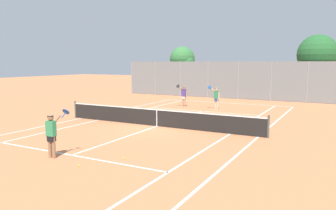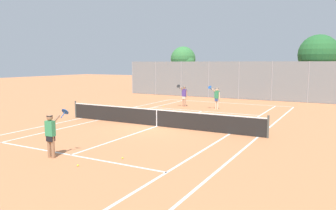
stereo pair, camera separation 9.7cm
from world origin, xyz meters
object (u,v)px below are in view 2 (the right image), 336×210
at_px(tree_behind_left, 184,60).
at_px(player_far_right, 217,97).
at_px(loose_tennis_ball_3, 164,106).
at_px(player_near_side, 51,133).
at_px(tree_behind_right, 318,55).
at_px(loose_tennis_ball_0, 166,117).
at_px(player_far_left, 184,95).
at_px(loose_tennis_ball_2, 50,127).
at_px(tennis_net, 157,117).
at_px(loose_tennis_ball_4, 78,165).
at_px(loose_tennis_ball_1, 123,158).

bearing_deg(tree_behind_left, player_far_right, -53.13).
distance_m(player_far_right, loose_tennis_ball_3, 4.35).
relative_size(player_near_side, tree_behind_right, 0.29).
xyz_separation_m(player_far_right, loose_tennis_ball_0, (-1.55, -5.05, -0.89)).
bearing_deg(player_far_left, loose_tennis_ball_0, -76.90).
xyz_separation_m(loose_tennis_ball_2, tree_behind_right, (11.28, 22.55, 4.11)).
height_order(tennis_net, loose_tennis_ball_0, tennis_net).
bearing_deg(tree_behind_right, loose_tennis_ball_4, -101.20).
relative_size(player_far_left, loose_tennis_ball_0, 26.88).
distance_m(player_far_right, loose_tennis_ball_4, 15.13).
relative_size(player_far_left, loose_tennis_ball_2, 26.88).
xyz_separation_m(tennis_net, loose_tennis_ball_3, (-3.63, 7.22, -0.48)).
bearing_deg(player_far_left, tennis_net, -74.73).
bearing_deg(player_near_side, loose_tennis_ball_1, 24.96).
height_order(tennis_net, player_near_side, player_near_side).
relative_size(tennis_net, loose_tennis_ball_4, 181.82).
height_order(loose_tennis_ball_2, loose_tennis_ball_3, same).
xyz_separation_m(player_near_side, loose_tennis_ball_4, (1.57, -0.30, -0.89)).
relative_size(player_far_right, loose_tennis_ball_3, 26.88).
bearing_deg(player_far_left, tree_behind_right, 52.98).
xyz_separation_m(loose_tennis_ball_0, loose_tennis_ball_3, (-2.67, 4.46, 0.00)).
bearing_deg(tennis_net, player_far_left, 105.27).
height_order(player_near_side, loose_tennis_ball_0, player_near_side).
xyz_separation_m(loose_tennis_ball_1, tree_behind_left, (-9.08, 23.88, 3.73)).
bearing_deg(loose_tennis_ball_2, loose_tennis_ball_3, 83.60).
relative_size(loose_tennis_ball_1, tree_behind_right, 0.01).
bearing_deg(loose_tennis_ball_4, player_far_left, 102.48).
height_order(player_far_left, loose_tennis_ball_2, player_far_left).
bearing_deg(loose_tennis_ball_2, tennis_net, 32.98).
relative_size(player_near_side, loose_tennis_ball_1, 26.88).
xyz_separation_m(player_near_side, loose_tennis_ball_0, (-0.59, 9.73, -0.89)).
relative_size(player_far_left, player_far_right, 1.00).
relative_size(loose_tennis_ball_4, tree_behind_left, 0.01).
xyz_separation_m(player_far_right, loose_tennis_ball_2, (-5.37, -10.92, -0.89)).
relative_size(loose_tennis_ball_4, tree_behind_right, 0.01).
height_order(loose_tennis_ball_0, loose_tennis_ball_1, same).
bearing_deg(loose_tennis_ball_0, loose_tennis_ball_3, 120.84).
bearing_deg(player_near_side, tree_behind_right, 75.43).
bearing_deg(loose_tennis_ball_4, loose_tennis_ball_2, 145.10).
height_order(player_far_right, loose_tennis_ball_4, player_far_right).
bearing_deg(tennis_net, loose_tennis_ball_4, -80.65).
bearing_deg(loose_tennis_ball_3, player_far_right, 7.94).
bearing_deg(loose_tennis_ball_1, tree_behind_right, 79.96).
distance_m(player_far_left, loose_tennis_ball_0, 5.41).
relative_size(tennis_net, loose_tennis_ball_1, 181.82).
height_order(player_near_side, loose_tennis_ball_2, player_near_side).
xyz_separation_m(tennis_net, loose_tennis_ball_4, (1.20, -7.28, -0.48)).
distance_m(tennis_net, loose_tennis_ball_0, 2.96).
distance_m(loose_tennis_ball_0, tree_behind_left, 16.85).
height_order(tennis_net, player_far_right, player_far_right).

